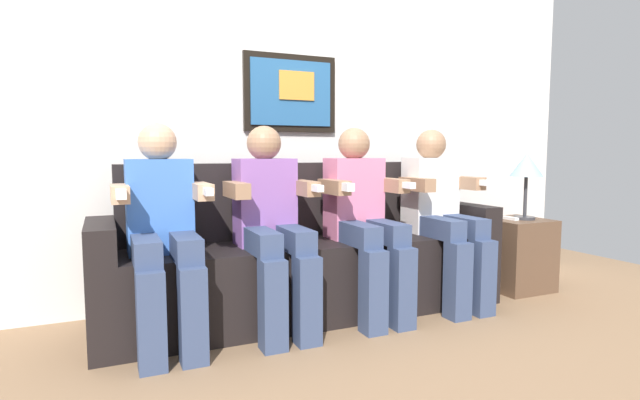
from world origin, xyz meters
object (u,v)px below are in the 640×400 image
at_px(side_table_right, 516,254).
at_px(table_lamp, 527,168).
at_px(couch, 308,262).
at_px(spare_remote_on_table, 510,218).
at_px(person_rightmost, 442,210).
at_px(person_left_center, 272,219).
at_px(person_leftmost, 163,226).
at_px(person_right_center, 363,214).

height_order(side_table_right, table_lamp, table_lamp).
distance_m(couch, spare_remote_on_table, 1.49).
xyz_separation_m(couch, person_rightmost, (0.84, -0.17, 0.29)).
distance_m(person_left_center, person_rightmost, 1.12).
height_order(couch, person_leftmost, person_leftmost).
bearing_deg(couch, person_left_center, -149.00).
height_order(person_rightmost, side_table_right, person_rightmost).
bearing_deg(spare_remote_on_table, couch, 175.67).
xyz_separation_m(person_left_center, side_table_right, (1.83, 0.06, -0.36)).
bearing_deg(person_rightmost, couch, 168.70).
bearing_deg(person_rightmost, table_lamp, 2.03).
relative_size(person_left_center, side_table_right, 2.22).
relative_size(side_table_right, spare_remote_on_table, 3.85).
distance_m(couch, side_table_right, 1.55).
height_order(person_left_center, person_right_center, same).
xyz_separation_m(person_leftmost, spare_remote_on_table, (2.31, 0.06, -0.10)).
xyz_separation_m(person_right_center, table_lamp, (1.30, 0.03, 0.25)).
bearing_deg(person_leftmost, side_table_right, 1.48).
relative_size(person_rightmost, spare_remote_on_table, 8.54).
bearing_deg(couch, table_lamp, -5.16).
height_order(person_leftmost, side_table_right, person_leftmost).
height_order(side_table_right, spare_remote_on_table, spare_remote_on_table).
height_order(person_right_center, spare_remote_on_table, person_right_center).
relative_size(person_right_center, table_lamp, 2.41).
distance_m(person_left_center, side_table_right, 1.86).
bearing_deg(couch, spare_remote_on_table, -4.33).
bearing_deg(side_table_right, person_left_center, -178.09).
bearing_deg(table_lamp, person_rightmost, -177.97).
bearing_deg(couch, person_leftmost, -168.66).
bearing_deg(spare_remote_on_table, table_lamp, -16.52).
distance_m(person_rightmost, table_lamp, 0.78).
bearing_deg(side_table_right, person_leftmost, -178.52).
bearing_deg(side_table_right, couch, 176.03).
bearing_deg(side_table_right, person_rightmost, -175.04).
height_order(person_right_center, side_table_right, person_right_center).
bearing_deg(person_rightmost, spare_remote_on_table, 5.15).
height_order(person_left_center, side_table_right, person_left_center).
xyz_separation_m(couch, table_lamp, (1.58, -0.14, 0.55)).
bearing_deg(table_lamp, couch, 174.84).
xyz_separation_m(couch, person_right_center, (0.28, -0.17, 0.29)).
bearing_deg(table_lamp, person_leftmost, -179.37).
distance_m(person_leftmost, spare_remote_on_table, 2.32).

